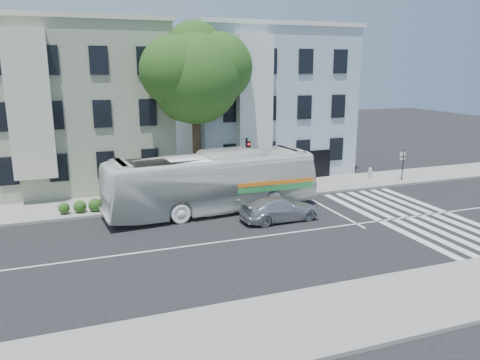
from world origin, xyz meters
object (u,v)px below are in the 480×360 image
fire_hydrant (370,172)px  bus (213,182)px  sedan (280,209)px  traffic_signal (247,161)px

fire_hydrant → bus: bearing=-165.0°
sedan → fire_hydrant: 12.30m
sedan → fire_hydrant: (10.46, 6.48, -0.10)m
bus → fire_hydrant: 13.92m
traffic_signal → bus: bearing=-150.8°
bus → fire_hydrant: bus is taller
fire_hydrant → sedan: bearing=-148.2°
sedan → traffic_signal: size_ratio=1.10×
bus → traffic_signal: traffic_signal is taller
sedan → traffic_signal: traffic_signal is taller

